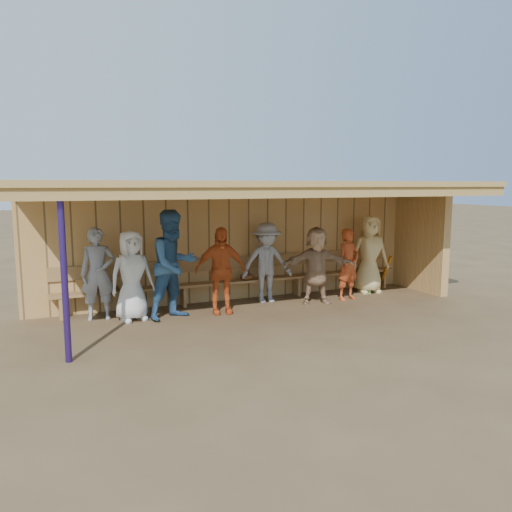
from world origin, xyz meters
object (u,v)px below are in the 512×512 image
Objects in this scene: player_d at (220,270)px; player_e at (267,263)px; player_a at (98,274)px; player_h at (370,254)px; player_f at (317,265)px; bench at (242,276)px; player_b at (132,276)px; player_c at (174,265)px; player_g at (348,264)px.

player_e is at bearing 30.24° from player_d.
player_a is 0.96× the size of player_h.
player_h is (1.64, 0.43, 0.09)m from player_f.
player_d is at bearing -163.09° from player_h.
player_b is at bearing -164.17° from bench.
player_e reaches higher than player_f.
player_c reaches higher than player_e.
player_d is 2.87m from player_g.
player_d is 1.29m from player_e.
player_e is 1.75m from player_g.
player_g is at bearing -22.04° from bench.
player_g is at bearing -9.67° from player_e.
player_b is 1.03× the size of player_f.
player_e is 1.10× the size of player_g.
player_g is (5.05, -0.48, -0.08)m from player_a.
player_a is 5.07m from player_g.
player_c reaches higher than player_a.
player_c reaches higher than player_g.
player_d is 1.04× the size of player_f.
player_g reaches higher than bench.
bench is (2.95, 0.37, -0.31)m from player_a.
player_h is at bearing -16.04° from player_c.
player_a is 0.63m from player_b.
player_d is at bearing -4.74° from player_a.
bench is at bearing 4.29° from player_b.
player_g is 2.28m from bench.
player_f is at bearing -23.76° from player_e.
player_c is 2.15m from player_e.
player_a is at bearing -170.04° from player_f.
player_b reaches higher than player_g.
player_g is at bearing -13.72° from player_b.
player_e is at bearing -171.32° from player_h.
player_b is at bearing -166.58° from player_e.
player_d is 0.94× the size of player_h.
player_d reaches higher than player_g.
player_a reaches higher than player_e.
player_c is 1.31× the size of player_g.
player_b is at bearing -166.75° from player_h.
player_e reaches higher than player_b.
player_c is at bearing 167.68° from player_g.
player_e is at bearing -7.80° from player_c.
player_a is at bearing -172.96° from player_e.
player_c is 1.26× the size of player_f.
player_a is 2.23m from player_d.
player_d is (2.18, -0.48, -0.02)m from player_a.
player_a is at bearing 138.84° from player_b.
player_b is at bearing 165.63° from player_g.
player_a is at bearing 175.36° from player_d.
player_f is at bearing 0.84° from player_a.
player_a is 3.37m from player_e.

